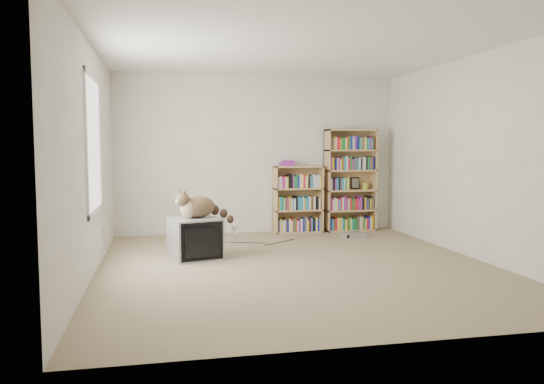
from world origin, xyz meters
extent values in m
cube|color=tan|center=(0.00, 0.00, 0.00)|extent=(4.50, 5.00, 0.01)
cube|color=silver|center=(0.00, 2.50, 1.25)|extent=(4.50, 0.02, 2.50)
cube|color=silver|center=(0.00, -2.50, 1.25)|extent=(4.50, 0.02, 2.50)
cube|color=silver|center=(-2.25, 0.00, 1.25)|extent=(0.02, 5.00, 2.50)
cube|color=silver|center=(2.25, 0.00, 1.25)|extent=(0.02, 5.00, 2.50)
cube|color=white|center=(0.00, 0.00, 2.50)|extent=(4.50, 5.00, 0.02)
cube|color=white|center=(-2.24, 0.20, 1.40)|extent=(0.02, 1.22, 1.52)
cube|color=gray|center=(-1.13, 0.66, 0.25)|extent=(0.70, 0.66, 0.50)
cube|color=black|center=(-1.06, 0.42, 0.25)|extent=(0.52, 0.17, 0.46)
cube|color=black|center=(-1.06, 0.40, 0.24)|extent=(0.41, 0.13, 0.35)
cube|color=black|center=(-1.16, 0.77, 0.24)|extent=(0.41, 0.37, 0.30)
ellipsoid|color=#3C2A18|center=(-1.08, 0.73, 0.63)|extent=(0.58, 0.52, 0.26)
ellipsoid|color=#3C2A18|center=(-0.98, 0.79, 0.62)|extent=(0.31, 0.32, 0.20)
ellipsoid|color=#C9B791|center=(-1.21, 0.62, 0.62)|extent=(0.26, 0.26, 0.22)
ellipsoid|color=#3C2A18|center=(-1.28, 0.59, 0.74)|extent=(0.23, 0.23, 0.16)
sphere|color=beige|center=(-1.33, 0.56, 0.72)|extent=(0.09, 0.09, 0.07)
cone|color=black|center=(-1.25, 0.57, 0.82)|extent=(0.09, 0.10, 0.08)
cone|color=black|center=(-1.30, 0.65, 0.82)|extent=(0.09, 0.10, 0.08)
cube|color=tan|center=(1.10, 2.34, 0.83)|extent=(0.02, 0.30, 1.65)
cube|color=tan|center=(1.90, 2.34, 0.83)|extent=(0.02, 0.30, 1.65)
cube|color=tan|center=(1.50, 2.48, 0.83)|extent=(0.83, 0.03, 1.65)
cube|color=tan|center=(1.50, 2.34, 1.64)|extent=(0.83, 0.30, 0.02)
cube|color=tan|center=(1.50, 2.34, 0.01)|extent=(0.83, 0.30, 0.03)
cube|color=tan|center=(1.50, 2.34, 0.34)|extent=(0.83, 0.30, 0.03)
cube|color=tan|center=(1.50, 2.34, 0.66)|extent=(0.83, 0.30, 0.02)
cube|color=tan|center=(1.50, 2.34, 0.99)|extent=(0.83, 0.30, 0.03)
cube|color=tan|center=(1.50, 2.34, 1.32)|extent=(0.83, 0.30, 0.02)
cube|color=red|center=(1.50, 2.34, 0.12)|extent=(0.75, 0.24, 0.19)
cube|color=#181DA1|center=(1.50, 2.34, 0.45)|extent=(0.75, 0.24, 0.19)
cube|color=#157630|center=(1.50, 2.34, 0.77)|extent=(0.75, 0.24, 0.19)
cube|color=beige|center=(1.50, 2.34, 1.10)|extent=(0.75, 0.24, 0.19)
cube|color=black|center=(1.50, 2.34, 1.42)|extent=(0.75, 0.24, 0.19)
cube|color=tan|center=(0.24, 2.34, 0.54)|extent=(0.03, 0.30, 1.07)
cube|color=tan|center=(1.00, 2.34, 0.54)|extent=(0.02, 0.30, 1.07)
cube|color=tan|center=(0.62, 2.48, 0.54)|extent=(0.78, 0.03, 1.07)
cube|color=tan|center=(0.62, 2.34, 1.06)|extent=(0.78, 0.30, 0.02)
cube|color=tan|center=(0.62, 2.34, 0.01)|extent=(0.78, 0.30, 0.03)
cube|color=tan|center=(0.62, 2.34, 0.36)|extent=(0.78, 0.30, 0.03)
cube|color=tan|center=(0.62, 2.34, 0.71)|extent=(0.78, 0.30, 0.02)
cube|color=red|center=(0.62, 2.34, 0.12)|extent=(0.70, 0.24, 0.19)
cube|color=#181DA1|center=(0.62, 2.34, 0.47)|extent=(0.70, 0.24, 0.19)
cube|color=#157630|center=(0.62, 2.34, 0.82)|extent=(0.70, 0.24, 0.19)
cube|color=red|center=(0.43, 2.32, 1.12)|extent=(0.21, 0.28, 0.09)
cylinder|color=#92AB30|center=(1.76, 2.34, 0.73)|extent=(0.10, 0.10, 0.11)
cube|color=black|center=(1.62, 2.44, 0.77)|extent=(0.15, 0.05, 0.19)
cube|color=#B4B4B9|center=(1.34, 1.71, 0.04)|extent=(0.39, 0.32, 0.08)
cube|color=silver|center=(-2.24, 1.01, 0.32)|extent=(0.01, 0.08, 0.13)
camera|label=1|loc=(-1.51, -5.86, 1.38)|focal=35.00mm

